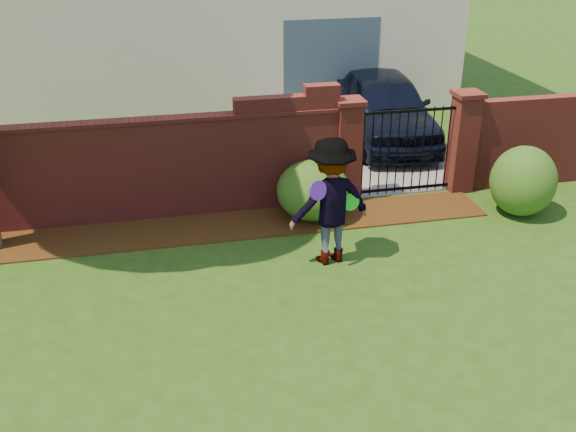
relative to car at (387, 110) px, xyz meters
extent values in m
cube|color=#264812|center=(-4.17, -6.80, -0.76)|extent=(80.00, 80.00, 0.01)
cube|color=#361D09|center=(-5.12, -3.46, -0.74)|extent=(11.10, 1.08, 0.03)
cube|color=maroon|center=(-6.32, -2.80, 0.09)|extent=(8.70, 0.25, 1.70)
cube|color=maroon|center=(-2.87, -2.80, 1.09)|extent=(1.80, 0.25, 0.30)
cube|color=maroon|center=(-2.27, -2.80, 1.32)|extent=(0.60, 0.25, 0.16)
cube|color=maroon|center=(-6.32, -2.80, 0.97)|extent=(8.70, 0.31, 0.06)
cube|color=maroon|center=(2.43, -2.80, 0.09)|extent=(4.00, 0.25, 1.70)
cube|color=maroon|center=(-1.77, -2.80, 0.14)|extent=(0.42, 0.42, 1.80)
cube|color=maroon|center=(-1.77, -2.80, 1.08)|extent=(0.50, 0.50, 0.08)
cube|color=maroon|center=(0.43, -2.80, 0.14)|extent=(0.42, 0.42, 1.80)
cube|color=maroon|center=(0.43, -2.80, 1.08)|extent=(0.50, 0.50, 0.08)
cylinder|color=black|center=(-1.48, -2.80, 0.09)|extent=(0.02, 0.02, 1.60)
cylinder|color=black|center=(-1.32, -2.80, 0.09)|extent=(0.02, 0.02, 1.60)
cylinder|color=black|center=(-1.16, -2.80, 0.09)|extent=(0.02, 0.02, 1.60)
cylinder|color=black|center=(-0.99, -2.80, 0.09)|extent=(0.02, 0.02, 1.60)
cylinder|color=black|center=(-0.83, -2.80, 0.09)|extent=(0.02, 0.02, 1.60)
cylinder|color=black|center=(-0.67, -2.80, 0.09)|extent=(0.02, 0.02, 1.60)
cylinder|color=black|center=(-0.51, -2.80, 0.09)|extent=(0.02, 0.02, 1.60)
cylinder|color=black|center=(-0.35, -2.80, 0.09)|extent=(0.02, 0.02, 1.60)
cylinder|color=black|center=(-0.19, -2.80, 0.09)|extent=(0.02, 0.02, 1.60)
cylinder|color=black|center=(-0.02, -2.80, 0.09)|extent=(0.02, 0.02, 1.60)
cylinder|color=black|center=(0.14, -2.80, 0.09)|extent=(0.02, 0.02, 1.60)
cube|color=black|center=(-0.67, -2.80, -0.64)|extent=(1.78, 0.03, 0.05)
cube|color=black|center=(-0.67, -2.80, 0.84)|extent=(1.78, 0.03, 0.05)
cube|color=gray|center=(-0.67, 1.20, -0.75)|extent=(3.20, 8.00, 0.01)
cube|color=#384C5B|center=(-0.67, 2.25, 0.44)|extent=(2.40, 0.12, 2.40)
imported|color=black|center=(0.00, 0.00, 0.00)|extent=(2.20, 4.60, 1.52)
ellipsoid|color=#205018|center=(-2.55, -3.41, -0.25)|extent=(1.24, 1.24, 1.02)
ellipsoid|color=#205018|center=(1.00, -4.02, -0.15)|extent=(1.11, 1.11, 1.23)
ellipsoid|color=#205018|center=(1.11, -3.78, -0.33)|extent=(0.97, 0.97, 0.87)
imported|color=gray|center=(-2.67, -4.94, 0.21)|extent=(1.36, 0.93, 1.94)
cylinder|color=#591CB5|center=(-2.96, -5.24, 0.56)|extent=(0.29, 0.18, 0.28)
cylinder|color=#1AC822|center=(-2.39, -4.99, 0.22)|extent=(0.27, 0.07, 0.27)
camera|label=1|loc=(-5.16, -13.40, 4.22)|focal=41.43mm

